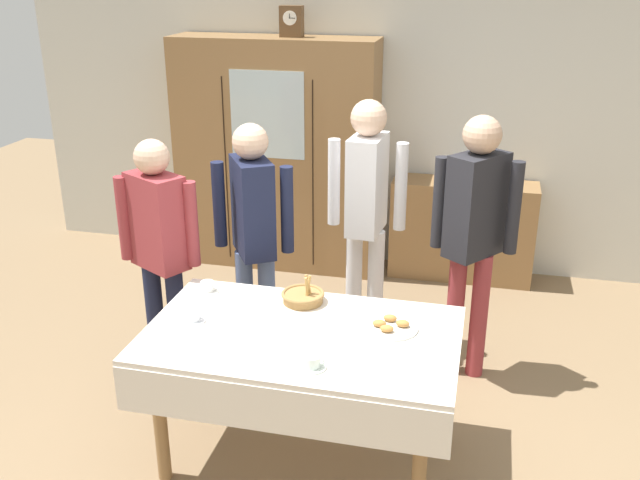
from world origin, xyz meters
TOP-DOWN VIEW (x-y plane):
  - ground_plane at (0.00, 0.00)m, footprint 12.00×12.00m
  - back_wall at (0.00, 2.65)m, footprint 6.40×0.10m
  - dining_table at (0.00, -0.23)m, footprint 1.60×0.96m
  - wall_cabinet at (-0.90, 2.35)m, footprint 1.71×0.46m
  - mantel_clock at (-0.75, 2.35)m, footprint 0.18×0.11m
  - bookshelf_low at (0.69, 2.41)m, footprint 1.18×0.35m
  - book_stack at (0.69, 2.41)m, footprint 0.17×0.23m
  - tea_cup_back_edge at (-0.64, 0.13)m, footprint 0.13×0.13m
  - tea_cup_near_right at (0.14, -0.52)m, footprint 0.13×0.13m
  - tea_cup_front_edge at (-0.58, -0.22)m, footprint 0.13×0.13m
  - bread_basket at (-0.08, 0.13)m, footprint 0.24×0.24m
  - pastry_plate at (0.43, -0.06)m, footprint 0.28×0.28m
  - spoon_near_right at (0.00, -0.08)m, footprint 0.12×0.02m
  - spoon_far_right at (-0.45, 0.07)m, footprint 0.12×0.02m
  - person_behind_table_right at (-0.54, 0.65)m, footprint 0.52×0.41m
  - person_behind_table_left at (-1.05, 0.39)m, footprint 0.52×0.35m
  - person_beside_shelf at (0.10, 1.08)m, footprint 0.52×0.37m
  - person_by_cabinet at (0.80, 0.86)m, footprint 0.52×0.41m

SIDE VIEW (x-z plane):
  - ground_plane at x=0.00m, z-range 0.00..0.00m
  - bookshelf_low at x=0.69m, z-range 0.00..0.84m
  - dining_table at x=0.00m, z-range 0.27..1.04m
  - spoon_near_right at x=0.00m, z-range 0.77..0.77m
  - spoon_far_right at x=-0.45m, z-range 0.77..0.77m
  - pastry_plate at x=0.43m, z-range 0.76..0.81m
  - tea_cup_front_edge at x=-0.58m, z-range 0.76..0.82m
  - tea_cup_back_edge at x=-0.64m, z-range 0.76..0.83m
  - tea_cup_near_right at x=0.14m, z-range 0.76..0.83m
  - bread_basket at x=-0.08m, z-range 0.72..0.88m
  - book_stack at x=0.69m, z-range 0.84..0.91m
  - person_behind_table_left at x=-1.05m, z-range 0.17..1.74m
  - wall_cabinet at x=-0.90m, z-range 0.00..1.96m
  - person_behind_table_right at x=-0.54m, z-range 0.18..1.81m
  - person_by_cabinet at x=0.80m, z-range 0.19..1.89m
  - person_beside_shelf at x=0.10m, z-range 0.19..1.92m
  - back_wall at x=0.00m, z-range 0.00..2.70m
  - mantel_clock at x=-0.75m, z-range 1.96..2.20m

